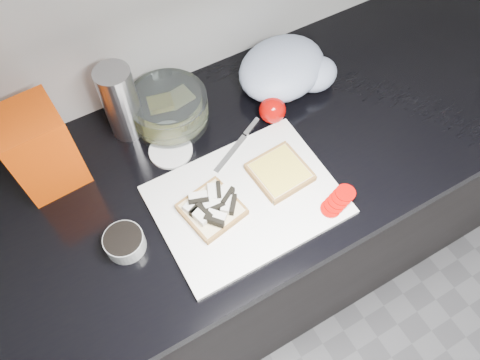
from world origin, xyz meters
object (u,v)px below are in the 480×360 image
cutting_board (247,200)px  bread_bag (40,149)px  steel_canister (121,103)px  glass_bowl (169,109)px

cutting_board → bread_bag: bread_bag is taller
steel_canister → bread_bag: bearing=-168.3°
glass_bowl → bread_bag: (-0.30, -0.02, 0.07)m
glass_bowl → steel_canister: bearing=167.4°
glass_bowl → bread_bag: bread_bag is taller
cutting_board → steel_canister: steel_canister is taller
cutting_board → steel_canister: size_ratio=2.04×
cutting_board → bread_bag: bearing=141.3°
steel_canister → glass_bowl: bearing=-12.6°
cutting_board → steel_canister: bearing=114.9°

